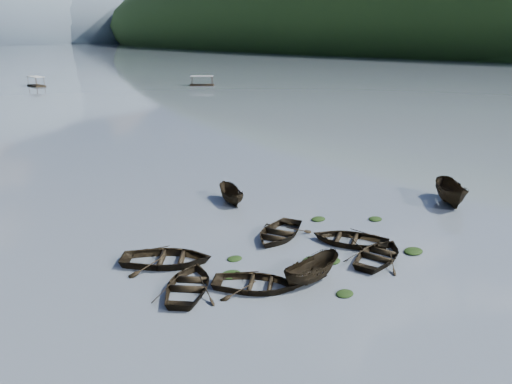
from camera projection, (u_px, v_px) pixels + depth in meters
ground_plane at (402, 281)px, 26.22m from camera, size 2400.00×2400.00×0.00m
right_hill_far at (489, 48)px, 468.29m from camera, size 520.00×1200.00×190.00m
haze_mtn_d at (73, 42)px, 880.15m from camera, size 520.00×520.00×220.00m
rowboat_0 at (256, 288)px, 25.47m from camera, size 5.37×5.46×0.93m
rowboat_1 at (190, 289)px, 25.38m from camera, size 5.48×5.47×0.94m
rowboat_2 at (311, 281)px, 26.25m from camera, size 3.89×1.59×1.48m
rowboat_3 at (350, 243)px, 30.99m from camera, size 5.21×5.71×0.97m
rowboat_4 at (379, 259)px, 28.78m from camera, size 5.15×4.23×0.93m
rowboat_5 at (450, 203)px, 38.36m from camera, size 4.87×4.83×1.93m
rowboat_6 at (167, 264)px, 28.20m from camera, size 6.27×6.08×1.06m
rowboat_7 at (278, 237)px, 31.95m from camera, size 5.77×5.09×0.99m
rowboat_8 at (231, 202)px, 38.56m from camera, size 2.60×3.99×1.44m
weed_clump_0 at (345, 294)px, 24.87m from camera, size 0.97×0.79×0.21m
weed_clump_1 at (333, 262)px, 28.42m from camera, size 1.01×0.81×0.22m
weed_clump_2 at (312, 262)px, 28.42m from camera, size 1.30×1.04×0.28m
weed_clump_3 at (375, 220)px, 34.89m from camera, size 1.02×0.86×0.23m
weed_clump_4 at (413, 252)px, 29.69m from camera, size 1.27×1.01×0.26m
weed_clump_5 at (231, 276)px, 26.81m from camera, size 1.19×0.96×0.25m
weed_clump_6 at (235, 259)px, 28.76m from camera, size 0.92×0.77×0.19m
weed_clump_7 at (318, 220)px, 34.87m from camera, size 1.09×0.87×0.24m
pontoon_centre at (37, 86)px, 124.19m from camera, size 2.82×6.11×2.29m
pontoon_right at (202, 86)px, 126.05m from camera, size 6.06×5.80×2.27m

